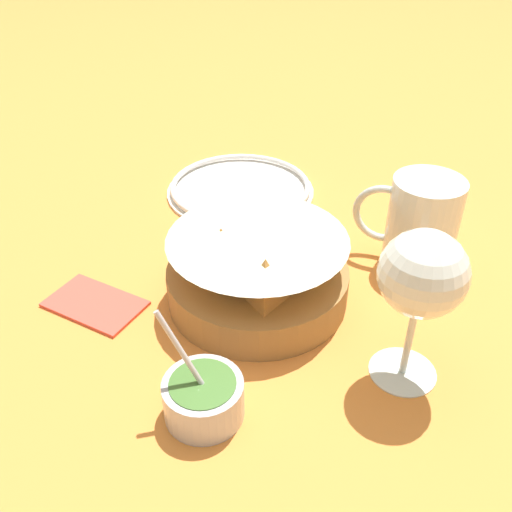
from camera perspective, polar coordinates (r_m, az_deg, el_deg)
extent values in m
plane|color=orange|center=(0.66, -0.52, -4.05)|extent=(4.00, 4.00, 0.00)
cylinder|color=olive|center=(0.64, 0.00, -3.00)|extent=(0.20, 0.20, 0.04)
cone|color=beige|center=(0.63, 0.00, -1.50)|extent=(0.20, 0.20, 0.08)
cylinder|color=#3D842D|center=(0.64, 0.00, -2.85)|extent=(0.15, 0.15, 0.01)
pyramid|color=#B77A38|center=(0.64, -3.44, 0.68)|extent=(0.06, 0.08, 0.06)
pyramid|color=#B77A38|center=(0.59, 0.94, -2.72)|extent=(0.07, 0.08, 0.06)
pyramid|color=#B77A38|center=(0.65, 2.80, 0.85)|extent=(0.09, 0.09, 0.05)
cylinder|color=#B7B7BC|center=(0.53, -5.26, -14.04)|extent=(0.07, 0.07, 0.04)
cylinder|color=#42702D|center=(0.52, -5.30, -13.54)|extent=(0.06, 0.06, 0.03)
cylinder|color=#B7B7BC|center=(0.50, -6.85, -10.42)|extent=(0.06, 0.01, 0.10)
cylinder|color=silver|center=(0.59, 14.43, -11.08)|extent=(0.07, 0.07, 0.00)
cylinder|color=silver|center=(0.56, 15.08, -7.96)|extent=(0.01, 0.01, 0.09)
sphere|color=silver|center=(0.51, 16.37, -1.71)|extent=(0.08, 0.08, 0.08)
sphere|color=beige|center=(0.52, 16.19, -2.59)|extent=(0.05, 0.05, 0.05)
cylinder|color=silver|center=(0.71, 16.31, 3.17)|extent=(0.08, 0.08, 0.11)
cylinder|color=#935119|center=(0.72, 16.13, 2.23)|extent=(0.07, 0.07, 0.08)
torus|color=silver|center=(0.71, 12.65, 4.12)|extent=(0.08, 0.01, 0.08)
cylinder|color=white|center=(0.87, -1.57, 6.66)|extent=(0.22, 0.22, 0.01)
torus|color=white|center=(0.86, -1.57, 7.04)|extent=(0.21, 0.21, 0.01)
cube|color=#DB4C3D|center=(0.67, -15.82, -4.51)|extent=(0.12, 0.08, 0.01)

